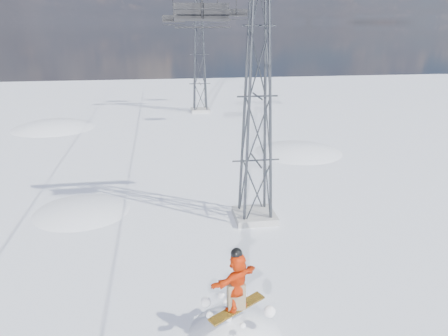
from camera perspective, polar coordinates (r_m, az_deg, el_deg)
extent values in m
sphere|color=white|center=(34.01, 8.75, -13.45)|extent=(20.00, 20.00, 20.00)
sphere|color=white|center=(42.79, -19.69, -8.70)|extent=(22.00, 22.00, 22.00)
cube|color=#999999|center=(19.68, 4.01, -6.23)|extent=(1.80, 1.80, 0.30)
cube|color=#999999|center=(43.41, -3.11, 7.54)|extent=(1.80, 1.80, 0.30)
cube|color=#A07015|center=(12.38, 1.70, -17.84)|extent=(1.67, 1.08, 0.22)
imported|color=red|center=(11.90, 1.74, -14.56)|extent=(1.56, 1.24, 1.65)
cube|color=#77654A|center=(12.15, 1.72, -16.32)|extent=(0.58, 0.55, 0.76)
sphere|color=black|center=(11.48, 1.78, -11.18)|extent=(0.31, 0.31, 0.31)
cube|color=black|center=(17.76, -2.87, 18.76)|extent=(2.18, 0.49, 0.09)
cube|color=black|center=(18.01, -2.96, 19.79)|extent=(2.18, 0.07, 0.60)
cylinder|color=black|center=(17.49, -2.76, 17.87)|extent=(2.18, 0.07, 0.07)
cylinder|color=black|center=(17.44, -2.77, 20.01)|extent=(2.18, 0.05, 0.05)
cylinder|color=black|center=(35.57, 1.63, 20.85)|extent=(0.07, 0.07, 2.03)
cube|color=black|center=(35.54, 1.61, 19.21)|extent=(1.84, 0.41, 0.07)
cube|color=black|center=(35.75, 1.56, 19.65)|extent=(1.84, 0.06, 0.51)
cylinder|color=black|center=(35.31, 1.68, 18.85)|extent=(1.84, 0.06, 0.06)
cylinder|color=black|center=(35.28, 1.70, 19.74)|extent=(1.84, 0.05, 0.05)
cylinder|color=black|center=(45.48, -6.65, 19.97)|extent=(0.09, 0.09, 2.43)
cube|color=black|center=(45.46, -6.59, 18.44)|extent=(2.21, 0.50, 0.09)
cube|color=black|center=(45.70, -6.62, 18.85)|extent=(2.21, 0.07, 0.61)
cylinder|color=black|center=(45.18, -6.57, 18.09)|extent=(2.21, 0.07, 0.07)
cylinder|color=black|center=(45.13, -6.60, 18.93)|extent=(2.21, 0.06, 0.06)
cylinder|color=black|center=(46.21, -0.86, 20.10)|extent=(0.09, 0.09, 2.35)
cube|color=black|center=(46.19, -0.85, 18.64)|extent=(2.14, 0.48, 0.09)
cube|color=black|center=(46.42, -0.90, 19.04)|extent=(2.14, 0.06, 0.59)
cylinder|color=black|center=(45.92, -0.81, 18.31)|extent=(2.14, 0.06, 0.06)
cylinder|color=black|center=(45.87, -0.80, 19.11)|extent=(2.14, 0.05, 0.05)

